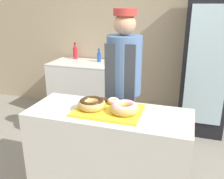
% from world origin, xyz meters
% --- Properties ---
extents(wall_back, '(8.00, 0.06, 2.70)m').
position_xyz_m(wall_back, '(0.00, 2.13, 1.35)').
color(wall_back, tan).
rests_on(wall_back, ground_plane).
extents(display_counter, '(1.49, 0.60, 0.91)m').
position_xyz_m(display_counter, '(0.00, 0.00, 0.46)').
color(display_counter, beige).
rests_on(display_counter, ground_plane).
extents(serving_tray, '(0.60, 0.43, 0.02)m').
position_xyz_m(serving_tray, '(0.00, 0.00, 0.92)').
color(serving_tray, yellow).
rests_on(serving_tray, display_counter).
extents(donut_chocolate_glaze, '(0.25, 0.25, 0.09)m').
position_xyz_m(donut_chocolate_glaze, '(-0.15, -0.02, 0.98)').
color(donut_chocolate_glaze, tan).
rests_on(donut_chocolate_glaze, serving_tray).
extents(donut_light_glaze, '(0.25, 0.25, 0.09)m').
position_xyz_m(donut_light_glaze, '(0.15, -0.02, 0.98)').
color(donut_light_glaze, tan).
rests_on(donut_light_glaze, serving_tray).
extents(donut_mini_center, '(0.12, 0.12, 0.05)m').
position_xyz_m(donut_mini_center, '(0.00, 0.15, 0.96)').
color(donut_mini_center, tan).
rests_on(donut_mini_center, serving_tray).
extents(brownie_back_left, '(0.08, 0.08, 0.03)m').
position_xyz_m(brownie_back_left, '(-0.12, 0.15, 0.95)').
color(brownie_back_left, '#382111').
rests_on(brownie_back_left, serving_tray).
extents(brownie_back_right, '(0.08, 0.08, 0.03)m').
position_xyz_m(brownie_back_right, '(0.12, 0.15, 0.95)').
color(brownie_back_right, '#382111').
rests_on(brownie_back_right, serving_tray).
extents(baker_person, '(0.39, 0.39, 1.79)m').
position_xyz_m(baker_person, '(-0.03, 0.64, 0.95)').
color(baker_person, '#4C4C51').
rests_on(baker_person, ground_plane).
extents(beverage_fridge, '(0.63, 0.59, 2.00)m').
position_xyz_m(beverage_fridge, '(0.88, 1.74, 1.00)').
color(beverage_fridge, black).
rests_on(beverage_fridge, ground_plane).
extents(chest_freezer, '(1.10, 0.65, 0.92)m').
position_xyz_m(chest_freezer, '(-1.02, 1.75, 0.46)').
color(chest_freezer, silver).
rests_on(chest_freezer, ground_plane).
extents(bottle_blue, '(0.06, 0.06, 0.22)m').
position_xyz_m(bottle_blue, '(-0.79, 1.87, 1.00)').
color(bottle_blue, '#1E4CB2').
rests_on(bottle_blue, chest_freezer).
extents(bottle_red, '(0.07, 0.07, 0.28)m').
position_xyz_m(bottle_red, '(-1.27, 1.98, 1.03)').
color(bottle_red, red).
rests_on(bottle_red, chest_freezer).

